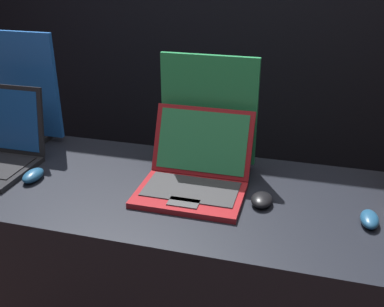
{
  "coord_description": "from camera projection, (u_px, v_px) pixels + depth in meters",
  "views": [
    {
      "loc": [
        0.36,
        -1.0,
        1.75
      ],
      "look_at": [
        -0.0,
        0.35,
        1.11
      ],
      "focal_mm": 42.0,
      "sensor_mm": 36.0,
      "label": 1
    }
  ],
  "objects": [
    {
      "name": "wall_back",
      "position": [
        249.0,
        17.0,
        2.43
      ],
      "size": [
        8.0,
        0.05,
        2.8
      ],
      "color": "black",
      "rests_on": "ground_plane"
    },
    {
      "name": "promo_stand_front",
      "position": [
        25.0,
        90.0,
        1.94
      ],
      "size": [
        0.32,
        0.07,
        0.48
      ],
      "color": "black",
      "rests_on": "display_counter"
    },
    {
      "name": "mouse_front",
      "position": [
        33.0,
        175.0,
        1.67
      ],
      "size": [
        0.06,
        0.11,
        0.04
      ],
      "color": "navy",
      "rests_on": "display_counter"
    },
    {
      "name": "mouse_back",
      "position": [
        370.0,
        219.0,
        1.4
      ],
      "size": [
        0.06,
        0.1,
        0.04
      ],
      "color": "navy",
      "rests_on": "display_counter"
    },
    {
      "name": "promo_stand_middle",
      "position": [
        208.0,
        115.0,
        1.71
      ],
      "size": [
        0.37,
        0.07,
        0.44
      ],
      "color": "black",
      "rests_on": "display_counter"
    },
    {
      "name": "laptop_middle",
      "position": [
        194.0,
        173.0,
        1.6
      ],
      "size": [
        0.37,
        0.37,
        0.25
      ],
      "color": "maroon",
      "rests_on": "display_counter"
    },
    {
      "name": "mouse_middle",
      "position": [
        262.0,
        200.0,
        1.51
      ],
      "size": [
        0.07,
        0.1,
        0.04
      ],
      "color": "black",
      "rests_on": "display_counter"
    },
    {
      "name": "display_counter",
      "position": [
        193.0,
        295.0,
        1.8
      ],
      "size": [
        2.14,
        0.69,
        0.96
      ],
      "color": "black",
      "rests_on": "ground_plane"
    }
  ]
}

